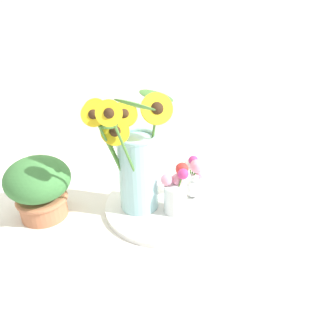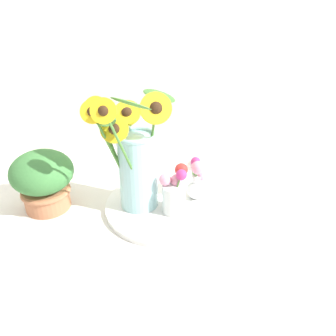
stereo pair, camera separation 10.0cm
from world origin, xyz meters
name	(u,v)px [view 1 (the left image)]	position (x,y,z in m)	size (l,w,h in m)	color
ground_plane	(176,216)	(0.00, 0.00, 0.00)	(6.00, 6.00, 0.00)	silver
serving_tray	(168,205)	(-0.01, 0.05, 0.01)	(0.40, 0.40, 0.02)	white
mason_jar_sunflowers	(136,162)	(-0.11, 0.06, 0.17)	(0.28, 0.27, 0.39)	#9ED1D6
vase_small_center	(176,191)	(0.00, 0.01, 0.08)	(0.09, 0.08, 0.15)	white
vase_bulb_right	(194,178)	(0.08, 0.08, 0.08)	(0.06, 0.08, 0.14)	white
potted_plant	(39,186)	(-0.40, 0.09, 0.11)	(0.19, 0.19, 0.20)	#B7704C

